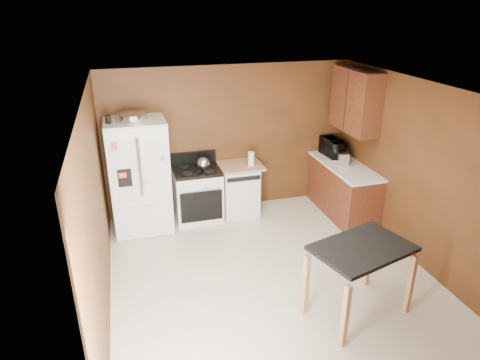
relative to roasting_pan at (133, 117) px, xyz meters
name	(u,v)px	position (x,y,z in m)	size (l,w,h in m)	color
floor	(271,277)	(1.56, -1.85, -1.85)	(4.50, 4.50, 0.00)	beige
ceiling	(278,92)	(1.56, -1.85, 0.65)	(4.50, 4.50, 0.00)	white
wall_back	(229,139)	(1.56, 0.40, -0.60)	(4.20, 4.20, 0.00)	#5A2D17
wall_front	(374,310)	(1.56, -4.10, -0.60)	(4.20, 4.20, 0.00)	#5A2D17
wall_left	(97,214)	(-0.54, -1.85, -0.60)	(4.50, 4.50, 0.00)	#5A2D17
wall_right	(420,175)	(3.66, -1.85, -0.60)	(4.50, 4.50, 0.00)	#5A2D17
roasting_pan	(133,117)	(0.00, 0.00, 0.00)	(0.41, 0.41, 0.10)	silver
pen_cup	(108,119)	(-0.35, -0.07, 0.01)	(0.08, 0.08, 0.12)	black
kettle	(203,164)	(1.03, 0.01, -0.85)	(0.21, 0.21, 0.21)	silver
paper_towel	(251,159)	(1.83, 0.01, -0.84)	(0.10, 0.10, 0.24)	white
green_canister	(251,159)	(1.89, 0.16, -0.91)	(0.09, 0.09, 0.10)	#41AA63
toaster	(343,158)	(3.33, -0.34, -0.85)	(0.17, 0.28, 0.21)	silver
microwave	(333,148)	(3.36, 0.08, -0.81)	(0.50, 0.34, 0.28)	black
refrigerator	(140,176)	(0.01, 0.01, -0.95)	(0.90, 0.80, 1.80)	white
gas_range	(198,193)	(0.92, 0.07, -1.39)	(0.76, 0.68, 1.10)	white
dishwasher	(239,189)	(1.64, 0.10, -1.40)	(0.78, 0.63, 0.89)	white
right_cabinets	(347,163)	(3.40, -0.37, -0.94)	(0.63, 1.58, 2.45)	brown
island	(361,258)	(2.29, -2.78, -1.10)	(1.26, 1.00, 0.91)	black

